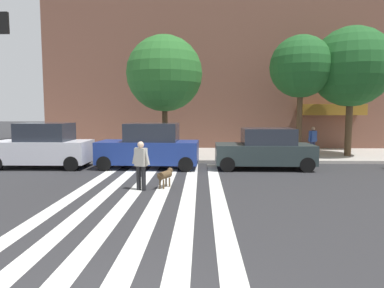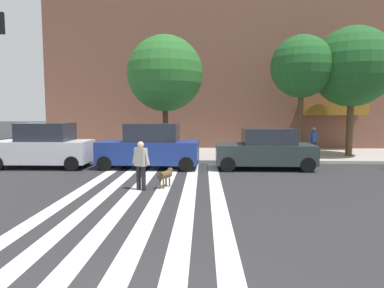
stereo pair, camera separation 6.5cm
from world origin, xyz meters
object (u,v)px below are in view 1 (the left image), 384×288
street_tree_middle (301,67)px  pedestrian_bystander (313,140)px  parked_car_near_curb (43,147)px  street_tree_further (351,67)px  dog_on_leash (166,175)px  parked_car_third_in_line (265,149)px  street_tree_nearest (164,74)px  pedestrian_dog_walker (141,163)px  parked_car_behind_first (149,147)px

street_tree_middle → pedestrian_bystander: bearing=-13.4°
parked_car_near_curb → street_tree_middle: size_ratio=0.66×
street_tree_further → dog_on_leash: street_tree_further is taller
parked_car_third_in_line → street_tree_nearest: 6.60m
dog_on_leash → street_tree_nearest: bearing=96.3°
street_tree_middle → street_tree_further: bearing=4.0°
street_tree_nearest → dog_on_leash: (0.72, -6.51, -4.16)m
street_tree_nearest → street_tree_further: (10.17, 1.12, 0.45)m
street_tree_nearest → street_tree_further: bearing=6.3°
pedestrian_dog_walker → pedestrian_bystander: pedestrian_bystander is taller
parked_car_behind_first → street_tree_middle: bearing=23.5°
parked_car_third_in_line → dog_on_leash: bearing=-135.9°
parked_car_near_curb → parked_car_third_in_line: (10.31, -0.00, -0.09)m
dog_on_leash → parked_car_third_in_line: bearing=44.1°
parked_car_near_curb → street_tree_nearest: 6.99m
parked_car_behind_first → street_tree_further: (10.63, 3.60, 4.07)m
parked_car_near_curb → pedestrian_dog_walker: (5.39, -4.46, -0.06)m
parked_car_behind_first → parked_car_near_curb: bearing=180.0°
street_tree_nearest → street_tree_middle: size_ratio=0.98×
parked_car_third_in_line → street_tree_nearest: size_ratio=0.68×
pedestrian_dog_walker → parked_car_behind_first: bearing=95.2°
street_tree_nearest → dog_on_leash: 7.76m
parked_car_third_in_line → street_tree_middle: bearing=53.7°
parked_car_third_in_line → parked_car_near_curb: bearing=180.0°
street_tree_further → pedestrian_bystander: 4.50m
parked_car_near_curb → street_tree_middle: 13.86m
street_tree_nearest → dog_on_leash: bearing=-83.7°
parked_car_near_curb → pedestrian_bystander: bearing=13.4°
parked_car_behind_first → parked_car_third_in_line: (5.33, 0.00, -0.09)m
street_tree_middle → pedestrian_dog_walker: bearing=-133.4°
street_tree_nearest → pedestrian_dog_walker: bearing=-90.5°
parked_car_near_curb → parked_car_behind_first: bearing=-0.0°
parked_car_third_in_line → street_tree_further: (5.30, 3.60, 4.16)m
pedestrian_dog_walker → dog_on_leash: bearing=29.3°
parked_car_behind_first → pedestrian_bystander: 9.14m
parked_car_third_in_line → street_tree_further: bearing=34.2°
pedestrian_dog_walker → pedestrian_bystander: bearing=43.4°
street_tree_nearest → street_tree_further: 10.24m
parked_car_third_in_line → pedestrian_bystander: 4.56m
street_tree_further → dog_on_leash: (-9.45, -7.62, -4.61)m
parked_car_behind_first → pedestrian_bystander: parked_car_behind_first is taller
street_tree_further → pedestrian_bystander: bearing=-170.0°
parked_car_near_curb → pedestrian_dog_walker: parked_car_near_curb is taller
pedestrian_dog_walker → street_tree_further: bearing=38.2°
street_tree_middle → pedestrian_bystander: street_tree_middle is taller
parked_car_third_in_line → pedestrian_bystander: size_ratio=2.69×
street_tree_middle → parked_car_near_curb: bearing=-165.1°
street_tree_further → parked_car_near_curb: bearing=-167.0°
pedestrian_dog_walker → dog_on_leash: pedestrian_dog_walker is taller
parked_car_near_curb → parked_car_third_in_line: size_ratio=0.99×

